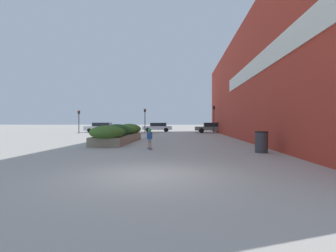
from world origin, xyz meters
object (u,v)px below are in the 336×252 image
(traffic_light_left, at_px, (145,117))
(traffic_light_right, at_px, (214,115))
(skateboarder, at_px, (150,136))
(trash_bin, at_px, (261,142))
(car_leftmost, at_px, (101,127))
(skateboard, at_px, (150,148))
(traffic_light_far_left, at_px, (79,118))
(car_center_right, at_px, (212,127))
(car_center_left, at_px, (158,127))

(traffic_light_left, distance_m, traffic_light_right, 9.38)
(skateboarder, xyz_separation_m, trash_bin, (5.89, -1.22, -0.21))
(car_leftmost, bearing_deg, skateboard, -156.57)
(skateboard, distance_m, car_leftmost, 26.59)
(trash_bin, bearing_deg, traffic_light_right, 89.62)
(car_leftmost, distance_m, traffic_light_far_left, 4.82)
(skateboard, xyz_separation_m, traffic_light_right, (6.03, 20.89, 2.48))
(skateboard, height_order, traffic_light_far_left, traffic_light_far_left)
(car_center_right, relative_size, traffic_light_left, 1.41)
(car_leftmost, height_order, traffic_light_far_left, traffic_light_far_left)
(car_leftmost, relative_size, traffic_light_right, 1.27)
(car_center_right, bearing_deg, car_center_left, 64.47)
(skateboarder, relative_size, traffic_light_right, 0.29)
(trash_bin, xyz_separation_m, car_center_right, (0.16, 24.74, 0.24))
(skateboarder, bearing_deg, traffic_light_right, 55.04)
(skateboard, xyz_separation_m, traffic_light_left, (-3.35, 20.83, 2.25))
(car_center_right, height_order, traffic_light_far_left, traffic_light_far_left)
(skateboard, relative_size, car_leftmost, 0.13)
(car_leftmost, relative_size, traffic_light_left, 1.41)
(trash_bin, relative_size, car_leftmost, 0.23)
(skateboard, height_order, car_center_left, car_center_left)
(car_center_right, xyz_separation_m, traffic_light_left, (-9.40, -2.69, 1.52))
(traffic_light_far_left, bearing_deg, car_center_left, 36.13)
(trash_bin, bearing_deg, traffic_light_left, 112.73)
(car_leftmost, bearing_deg, traffic_light_right, -101.89)
(traffic_light_right, relative_size, traffic_light_far_left, 1.20)
(skateboarder, height_order, car_leftmost, car_leftmost)
(car_center_left, bearing_deg, car_leftmost, 110.37)
(trash_bin, distance_m, traffic_light_left, 23.97)
(skateboard, distance_m, car_center_left, 27.58)
(trash_bin, relative_size, traffic_light_far_left, 0.35)
(trash_bin, distance_m, traffic_light_right, 22.20)
(skateboarder, relative_size, traffic_light_left, 0.33)
(traffic_light_left, bearing_deg, traffic_light_far_left, -175.46)
(car_center_right, height_order, traffic_light_right, traffic_light_right)
(skateboarder, xyz_separation_m, car_leftmost, (-10.57, 24.39, 0.02))
(car_center_right, height_order, traffic_light_left, traffic_light_left)
(skateboard, xyz_separation_m, car_center_right, (6.05, 23.52, 0.72))
(car_leftmost, relative_size, traffic_light_far_left, 1.52)
(traffic_light_left, relative_size, traffic_light_far_left, 1.08)
(trash_bin, height_order, traffic_light_left, traffic_light_left)
(car_leftmost, distance_m, traffic_light_left, 8.19)
(traffic_light_left, height_order, traffic_light_right, traffic_light_right)
(car_center_left, distance_m, traffic_light_left, 6.92)
(trash_bin, bearing_deg, traffic_light_far_left, 130.50)
(skateboarder, distance_m, trash_bin, 6.02)
(traffic_light_left, relative_size, traffic_light_right, 0.90)
(skateboarder, height_order, car_center_left, car_center_left)
(traffic_light_right, height_order, traffic_light_far_left, traffic_light_right)
(skateboarder, bearing_deg, car_leftmost, 94.58)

